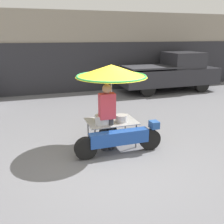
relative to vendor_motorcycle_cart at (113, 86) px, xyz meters
name	(u,v)px	position (x,y,z in m)	size (l,w,h in m)	color
ground_plane	(116,159)	(-0.17, -0.76, -1.58)	(36.00, 36.00, 0.00)	slate
shopfront_building	(62,52)	(-0.17, 7.61, 0.34)	(28.00, 2.06, 3.86)	gray
vendor_motorcycle_cart	(113,86)	(0.00, 0.00, 0.00)	(2.16, 1.75, 2.07)	black
vendor_person	(107,114)	(-0.20, -0.19, -0.64)	(0.38, 0.22, 1.66)	#2D2D33
pickup_truck	(171,73)	(4.87, 5.35, -0.65)	(4.98, 1.78, 1.92)	black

